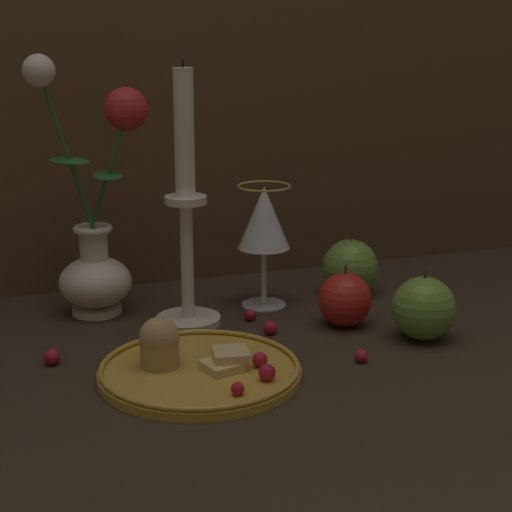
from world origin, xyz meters
TOP-DOWN VIEW (x-y plane):
  - ground_plane at (0.00, 0.00)m, footprint 2.40×2.40m
  - vase at (-0.11, 0.16)m, footprint 0.16×0.10m
  - plate_with_pastries at (-0.05, -0.10)m, footprint 0.23×0.23m
  - wine_glass at (0.11, 0.11)m, footprint 0.07×0.07m
  - candlestick at (-0.01, 0.07)m, footprint 0.08×0.08m
  - apple_beside_vase at (0.24, 0.12)m, footprint 0.08×0.08m
  - apple_near_glass at (0.18, -0.00)m, footprint 0.07×0.07m
  - apple_at_table_edge at (0.25, -0.08)m, footprint 0.08×0.08m
  - berry_near_plate at (0.15, -0.12)m, footprint 0.02×0.02m
  - berry_front_center at (-0.20, -0.01)m, footprint 0.02×0.02m
  - berry_by_glass_stem at (0.07, 0.06)m, footprint 0.02×0.02m
  - berry_under_candlestick at (0.08, 0.00)m, footprint 0.02×0.02m

SIDE VIEW (x-z plane):
  - ground_plane at x=0.00m, z-range 0.00..0.00m
  - berry_near_plate at x=0.15m, z-range 0.00..0.02m
  - berry_by_glass_stem at x=0.07m, z-range 0.00..0.02m
  - berry_under_candlestick at x=0.08m, z-range 0.00..0.02m
  - berry_front_center at x=-0.20m, z-range 0.00..0.02m
  - plate_with_pastries at x=-0.05m, z-range -0.02..0.05m
  - apple_near_glass at x=0.18m, z-range -0.01..0.08m
  - apple_at_table_edge at x=0.25m, z-range -0.01..0.09m
  - apple_beside_vase at x=0.24m, z-range -0.01..0.09m
  - vase at x=-0.11m, z-range -0.06..0.28m
  - wine_glass at x=0.11m, z-range 0.03..0.21m
  - candlestick at x=-0.01m, z-range -0.03..0.31m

